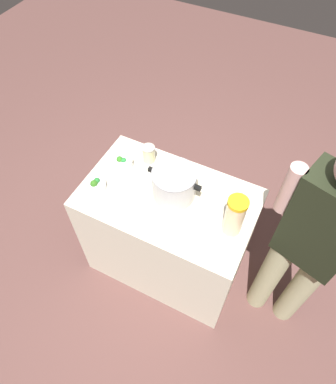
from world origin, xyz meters
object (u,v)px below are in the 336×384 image
broccoli_bowl_center (124,163)px  mason_jar (149,154)px  person_cook (309,247)px  cooking_pot (174,184)px  broccoli_bowl_front (95,185)px  lemonade_pitcher (235,216)px

broccoli_bowl_center → mason_jar: bearing=43.4°
mason_jar → person_cook: bearing=-10.0°
cooking_pot → broccoli_bowl_front: 0.49m
cooking_pot → broccoli_bowl_center: cooking_pot is taller
lemonade_pitcher → mason_jar: (-0.66, 0.25, -0.07)m
broccoli_bowl_center → person_cook: bearing=-3.5°
cooking_pot → broccoli_bowl_front: size_ratio=2.55×
broccoli_bowl_front → broccoli_bowl_center: broccoli_bowl_center is taller
lemonade_pitcher → mason_jar: lemonade_pitcher is taller
person_cook → lemonade_pitcher: bearing=-171.7°
broccoli_bowl_center → lemonade_pitcher: bearing=-9.7°
lemonade_pitcher → broccoli_bowl_center: (-0.78, 0.13, -0.10)m
mason_jar → broccoli_bowl_center: (-0.12, -0.11, -0.03)m
cooking_pot → broccoli_bowl_center: 0.40m
broccoli_bowl_center → person_cook: size_ratio=0.07×
cooking_pot → broccoli_bowl_center: size_ratio=2.94×
lemonade_pitcher → mason_jar: bearing=159.3°
mason_jar → broccoli_bowl_center: size_ratio=1.07×
broccoli_bowl_front → person_cook: (1.25, 0.16, 0.01)m
mason_jar → broccoli_bowl_front: (-0.18, -0.34, -0.04)m
cooking_pot → mason_jar: bearing=146.0°
lemonade_pitcher → person_cook: (0.41, 0.06, -0.10)m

